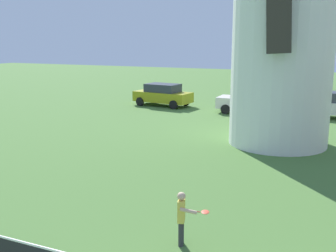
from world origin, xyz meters
The scene contains 3 objects.
player_far centered at (-0.22, 4.81, 0.72)m, with size 0.80×0.42×1.27m.
parked_car_mustard centered at (-8.91, 22.70, 0.81)m, with size 4.26×2.30×1.56m.
parked_car_cream centered at (-2.52, 22.24, 0.81)m, with size 4.18×1.88×1.56m.
Camera 1 is at (2.92, -3.04, 4.60)m, focal length 43.04 mm.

